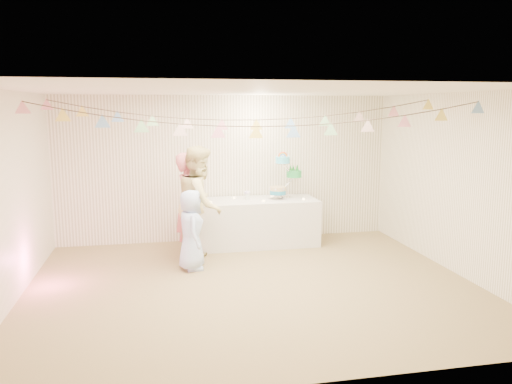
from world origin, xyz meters
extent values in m
plane|color=olive|center=(0.00, 0.00, 0.00)|extent=(6.00, 6.00, 0.00)
plane|color=silver|center=(0.00, 0.00, 2.60)|extent=(6.00, 6.00, 0.00)
plane|color=white|center=(0.00, 2.50, 1.30)|extent=(6.00, 6.00, 0.00)
plane|color=white|center=(0.00, -2.50, 1.30)|extent=(6.00, 6.00, 0.00)
plane|color=white|center=(-3.00, 0.00, 1.30)|extent=(5.00, 5.00, 0.00)
plane|color=white|center=(3.00, 0.00, 1.30)|extent=(5.00, 5.00, 0.00)
cube|color=silver|center=(0.43, 2.03, 0.40)|extent=(2.14, 0.86, 0.80)
cylinder|color=white|center=(-0.19, 1.98, 0.76)|extent=(0.35, 0.35, 0.02)
imported|color=#D66F79|center=(-0.75, 1.46, 0.85)|extent=(0.47, 0.66, 1.70)
imported|color=#DECD88|center=(-0.59, 1.29, 0.91)|extent=(0.87, 1.01, 1.81)
imported|color=#B2CAFC|center=(-0.76, 0.87, 0.60)|extent=(0.42, 0.61, 1.20)
cylinder|color=#FFD88C|center=(-0.37, 1.88, 0.82)|extent=(0.04, 0.04, 0.03)
cylinder|color=#FFD88C|center=(0.08, 2.21, 0.82)|extent=(0.04, 0.04, 0.03)
cylinder|color=#FFD88C|center=(0.53, 1.81, 0.82)|extent=(0.04, 0.04, 0.03)
cylinder|color=#FFD88C|center=(0.78, 2.25, 0.82)|extent=(0.04, 0.04, 0.03)
cylinder|color=#FFD88C|center=(1.25, 1.85, 0.82)|extent=(0.04, 0.04, 0.03)
camera|label=1|loc=(-1.23, -6.34, 2.39)|focal=35.00mm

